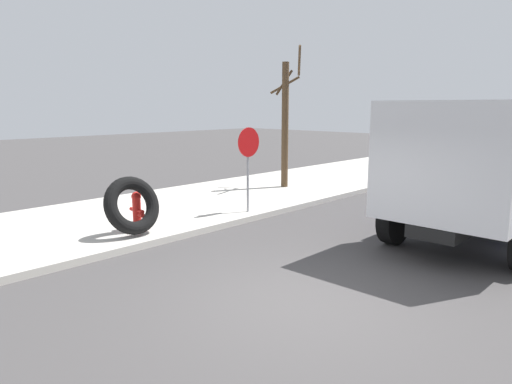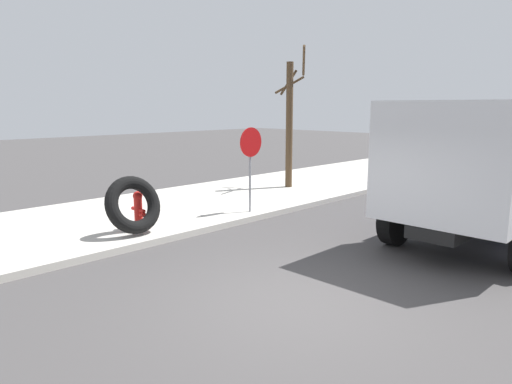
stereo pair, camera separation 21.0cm
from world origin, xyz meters
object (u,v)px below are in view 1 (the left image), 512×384
Objects in this scene: dump_truck_blue at (494,165)px; loose_tire at (132,205)px; stop_sign at (248,154)px; fire_hydrant at (137,209)px; bare_tree at (285,121)px.

loose_tire is at bearing 137.27° from dump_truck_blue.
dump_truck_blue is at bearing -63.68° from stop_sign.
fire_hydrant is at bearing 46.91° from loose_tire.
fire_hydrant is at bearing -169.54° from bare_tree.
bare_tree reaches higher than fire_hydrant.
dump_truck_blue reaches higher than fire_hydrant.
loose_tire is at bearing 175.64° from stop_sign.
loose_tire is 0.18× the size of dump_truck_blue.
stop_sign is 4.16m from bare_tree.
dump_truck_blue is at bearing -99.03° from bare_tree.
fire_hydrant is 8.06m from dump_truck_blue.
stop_sign is (2.99, -0.60, 1.08)m from fire_hydrant.
loose_tire is (-0.33, -0.35, 0.19)m from fire_hydrant.
fire_hydrant is 0.12× the size of dump_truck_blue.
bare_tree reaches higher than loose_tire.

